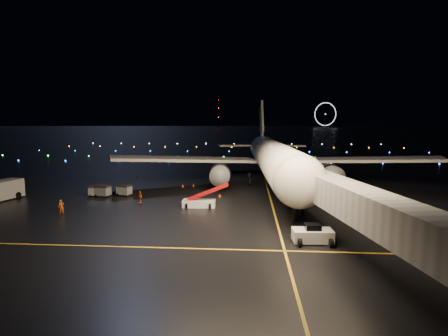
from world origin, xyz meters
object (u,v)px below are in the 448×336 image
(pushback_tug, at_px, (313,233))
(service_truck, at_px, (0,190))
(belt_loader, at_px, (199,196))
(baggage_cart_0, at_px, (103,191))
(baggage_cart_1, at_px, (124,190))
(baggage_cart_2, at_px, (96,191))
(airliner, at_px, (272,139))
(crew_a, at_px, (61,207))
(crew_c, at_px, (140,197))

(pushback_tug, height_order, service_truck, service_truck)
(belt_loader, relative_size, baggage_cart_0, 3.11)
(baggage_cart_1, bearing_deg, pushback_tug, -21.03)
(baggage_cart_1, height_order, baggage_cart_2, baggage_cart_1)
(airliner, relative_size, baggage_cart_1, 29.16)
(crew_a, bearing_deg, service_truck, 120.03)
(pushback_tug, height_order, baggage_cart_2, pushback_tug)
(pushback_tug, bearing_deg, service_truck, 158.17)
(belt_loader, distance_m, baggage_cart_0, 17.85)
(pushback_tug, relative_size, belt_loader, 0.58)
(baggage_cart_1, distance_m, baggage_cart_2, 4.64)
(crew_c, xyz_separation_m, baggage_cart_0, (-7.52, 3.92, 0.03))
(service_truck, relative_size, crew_c, 4.61)
(crew_c, bearing_deg, baggage_cart_2, -162.98)
(pushback_tug, bearing_deg, baggage_cart_1, 140.24)
(service_truck, height_order, crew_c, service_truck)
(pushback_tug, relative_size, baggage_cart_2, 1.93)
(airliner, bearing_deg, baggage_cart_0, -155.06)
(pushback_tug, relative_size, crew_a, 2.09)
(baggage_cart_1, bearing_deg, airliner, 45.13)
(service_truck, bearing_deg, airliner, 37.43)
(crew_a, xyz_separation_m, baggage_cart_1, (4.33, 11.89, -0.04))
(airliner, height_order, belt_loader, airliner)
(belt_loader, bearing_deg, crew_a, -165.60)
(airliner, height_order, baggage_cart_0, airliner)
(crew_c, distance_m, baggage_cart_0, 8.48)
(pushback_tug, distance_m, baggage_cart_2, 37.62)
(airliner, xyz_separation_m, baggage_cart_2, (-29.74, -14.60, -8.04))
(airliner, xyz_separation_m, baggage_cart_1, (-25.17, -13.80, -8.00))
(crew_c, relative_size, baggage_cart_2, 0.88)
(service_truck, bearing_deg, crew_a, -13.07)
(baggage_cart_0, relative_size, baggage_cart_1, 1.02)
(service_truck, bearing_deg, baggage_cart_0, 28.54)
(service_truck, distance_m, baggage_cart_2, 14.12)
(airliner, distance_m, baggage_cart_0, 33.01)
(baggage_cart_0, bearing_deg, crew_c, -16.12)
(crew_c, bearing_deg, baggage_cart_1, 172.96)
(airliner, bearing_deg, crew_a, -141.53)
(service_truck, distance_m, baggage_cart_0, 15.34)
(baggage_cart_0, bearing_deg, pushback_tug, -21.65)
(pushback_tug, bearing_deg, crew_c, 142.92)
(pushback_tug, xyz_separation_m, service_truck, (-45.35, 16.06, 0.59))
(belt_loader, height_order, baggage_cart_2, belt_loader)
(crew_c, height_order, baggage_cart_0, baggage_cart_0)
(pushback_tug, distance_m, crew_a, 32.84)
(belt_loader, height_order, service_truck, belt_loader)
(belt_loader, bearing_deg, baggage_cart_1, 151.88)
(crew_a, bearing_deg, belt_loader, -17.28)
(belt_loader, relative_size, baggage_cart_1, 3.19)
(airliner, height_order, crew_c, airliner)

